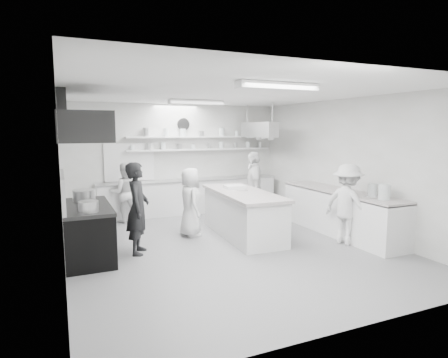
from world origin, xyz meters
name	(u,v)px	position (x,y,z in m)	size (l,w,h in m)	color
floor	(227,246)	(0.00, 0.00, -0.01)	(6.00, 7.00, 0.02)	gray
ceiling	(228,92)	(0.00, 0.00, 3.01)	(6.00, 7.00, 0.02)	white
wall_back	(176,159)	(0.00, 3.50, 1.50)	(6.00, 0.04, 3.00)	silver
wall_front	(356,203)	(0.00, -3.50, 1.50)	(6.00, 0.04, 3.00)	silver
wall_left	(60,179)	(-3.00, 0.00, 1.50)	(0.04, 7.00, 3.00)	silver
wall_right	(348,165)	(3.00, 0.00, 1.50)	(0.04, 7.00, 3.00)	silver
stove	(88,233)	(-2.60, 0.40, 0.45)	(0.80, 1.80, 0.90)	black
exhaust_hood	(82,127)	(-2.60, 0.40, 2.35)	(0.85, 2.00, 0.50)	black
back_counter	(190,196)	(0.30, 3.20, 0.46)	(5.00, 0.60, 0.92)	silver
shelf_lower	(201,149)	(0.70, 3.37, 1.75)	(4.20, 0.26, 0.04)	silver
shelf_upper	(201,137)	(0.70, 3.37, 2.10)	(4.20, 0.26, 0.04)	silver
pass_through_window	(129,162)	(-1.30, 3.48, 1.45)	(1.30, 0.04, 1.00)	black
wall_clock	(183,124)	(0.20, 3.46, 2.45)	(0.32, 0.32, 0.05)	white
right_counter	(340,213)	(2.65, -0.20, 0.47)	(0.74, 3.30, 0.94)	silver
pot_rack	(259,130)	(2.00, 2.40, 2.30)	(0.30, 1.60, 0.40)	#B1B2B3
light_fixture_front	(278,86)	(0.00, -1.80, 2.94)	(1.30, 0.25, 0.10)	silver
light_fixture_rear	(196,102)	(0.00, 1.80, 2.94)	(1.30, 0.25, 0.10)	silver
prep_island	(243,215)	(0.61, 0.54, 0.46)	(0.93, 2.51, 0.92)	silver
stove_pot	(84,196)	(-2.60, 0.89, 1.04)	(0.41, 0.41, 0.26)	#B1B2B3
cook_stove	(138,208)	(-1.71, 0.25, 0.86)	(0.63, 0.41, 1.71)	black
cook_back	(125,193)	(-1.55, 2.82, 0.75)	(0.73, 0.57, 1.50)	silver
cook_island_left	(190,202)	(-0.44, 0.99, 0.74)	(0.73, 0.47, 1.49)	silver
cook_island_right	(254,188)	(1.30, 1.35, 0.89)	(1.04, 0.43, 1.78)	silver
cook_right	(347,204)	(2.27, -0.84, 0.82)	(1.05, 0.61, 1.63)	silver
bowl_island_a	(242,191)	(0.68, 0.73, 0.96)	(0.25, 0.25, 0.06)	#B1B2B3
bowl_island_b	(231,193)	(0.36, 0.64, 0.95)	(0.18, 0.18, 0.06)	silver
bowl_right	(370,198)	(2.57, -1.13, 0.97)	(0.22, 0.22, 0.06)	silver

